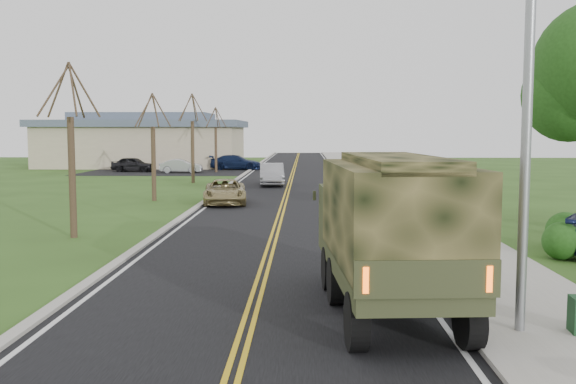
{
  "coord_description": "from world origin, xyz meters",
  "views": [
    {
      "loc": [
        1.09,
        -11.98,
        3.69
      ],
      "look_at": [
        0.55,
        8.09,
        1.8
      ],
      "focal_mm": 40.0,
      "sensor_mm": 36.0,
      "label": 1
    }
  ],
  "objects": [
    {
      "name": "sidewalk_right",
      "position": [
        5.9,
        40.0,
        0.05
      ],
      "size": [
        3.2,
        120.0,
        0.1
      ],
      "primitive_type": "cube",
      "color": "#9E998E",
      "rests_on": "ground"
    },
    {
      "name": "road",
      "position": [
        0.0,
        40.0,
        0.01
      ],
      "size": [
        8.0,
        120.0,
        0.01
      ],
      "primitive_type": "cube",
      "color": "black",
      "rests_on": "ground"
    },
    {
      "name": "lot_car_dark",
      "position": [
        -14.68,
        46.52,
        0.69
      ],
      "size": [
        4.23,
        2.2,
        1.38
      ],
      "primitive_type": "imported",
      "rotation": [
        0.0,
        0.0,
        1.42
      ],
      "color": "black",
      "rests_on": "ground"
    },
    {
      "name": "bare_tree_b",
      "position": [
        -7.0,
        22.0,
        2.48
      ],
      "size": [
        1.83,
        2.14,
        5.73
      ],
      "color": "#38281C",
      "rests_on": "ground"
    },
    {
      "name": "curb_right",
      "position": [
        4.15,
        40.0,
        0.06
      ],
      "size": [
        0.3,
        120.0,
        0.12
      ],
      "primitive_type": "cube",
      "color": "#9E998E",
      "rests_on": "ground"
    },
    {
      "name": "ground",
      "position": [
        0.0,
        0.0,
        0.0
      ],
      "size": [
        160.0,
        160.0,
        0.0
      ],
      "primitive_type": "plane",
      "color": "#2C4918",
      "rests_on": "ground"
    },
    {
      "name": "military_truck",
      "position": [
        2.77,
        0.83,
        1.85
      ],
      "size": [
        2.69,
        6.63,
        3.23
      ],
      "rotation": [
        0.0,
        0.0,
        0.07
      ],
      "color": "black",
      "rests_on": "ground"
    },
    {
      "name": "suv_champagne",
      "position": [
        -3.0,
        20.51,
        0.63
      ],
      "size": [
        2.59,
        4.74,
        1.26
      ],
      "primitive_type": "imported",
      "rotation": [
        0.0,
        0.0,
        0.11
      ],
      "color": "#948553",
      "rests_on": "ground"
    },
    {
      "name": "street_light",
      "position": [
        4.9,
        -0.5,
        4.43
      ],
      "size": [
        1.65,
        0.22,
        8.0
      ],
      "color": "gray",
      "rests_on": "ground"
    },
    {
      "name": "bare_tree_d",
      "position": [
        -7.0,
        46.0,
        2.55
      ],
      "size": [
        1.88,
        2.2,
        5.91
      ],
      "color": "#38281C",
      "rests_on": "ground"
    },
    {
      "name": "bare_tree_a",
      "position": [
        -7.0,
        10.0,
        2.63
      ],
      "size": [
        1.93,
        2.26,
        6.08
      ],
      "color": "#38281C",
      "rests_on": "ground"
    },
    {
      "name": "curb_left",
      "position": [
        -4.15,
        40.0,
        0.05
      ],
      "size": [
        0.3,
        120.0,
        0.1
      ],
      "primitive_type": "cube",
      "color": "#9E998E",
      "rests_on": "ground"
    },
    {
      "name": "sedan_silver",
      "position": [
        -1.2,
        31.92,
        0.76
      ],
      "size": [
        1.93,
        4.72,
        1.52
      ],
      "primitive_type": "imported",
      "rotation": [
        0.0,
        0.0,
        0.07
      ],
      "color": "#ABABB0",
      "rests_on": "ground"
    },
    {
      "name": "lot_car_navy",
      "position": [
        -5.61,
        49.98,
        0.72
      ],
      "size": [
        5.09,
        2.36,
        1.44
      ],
      "primitive_type": "imported",
      "rotation": [
        0.0,
        0.0,
        1.5
      ],
      "color": "#101C3D",
      "rests_on": "ground"
    },
    {
      "name": "lot_car_silver",
      "position": [
        -10.02,
        45.02,
        0.62
      ],
      "size": [
        3.81,
        1.43,
        1.24
      ],
      "primitive_type": "imported",
      "rotation": [
        0.0,
        0.0,
        1.6
      ],
      "color": "#B2B3B8",
      "rests_on": "ground"
    },
    {
      "name": "bare_tree_c",
      "position": [
        -7.0,
        34.0,
        2.78
      ],
      "size": [
        2.04,
        2.39,
        6.42
      ],
      "color": "#38281C",
      "rests_on": "ground"
    },
    {
      "name": "commercial_building",
      "position": [
        -15.98,
        55.97,
        2.69
      ],
      "size": [
        25.5,
        21.5,
        5.65
      ],
      "color": "tan",
      "rests_on": "ground"
    }
  ]
}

